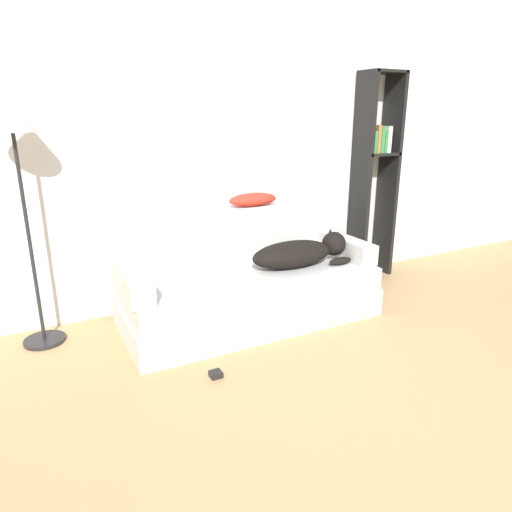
{
  "coord_description": "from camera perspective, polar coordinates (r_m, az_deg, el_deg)",
  "views": [
    {
      "loc": [
        -1.68,
        -0.7,
        1.51
      ],
      "look_at": [
        -0.24,
        2.06,
        0.53
      ],
      "focal_mm": 32.0,
      "sensor_mm": 36.0,
      "label": 1
    }
  ],
  "objects": [
    {
      "name": "power_adapter",
      "position": [
        2.83,
        -5.05,
        -14.5
      ],
      "size": [
        0.07,
        0.07,
        0.03
      ],
      "color": "black",
      "rests_on": "ground_plane"
    },
    {
      "name": "dog",
      "position": [
        3.52,
        5.55,
        0.45
      ],
      "size": [
        0.82,
        0.31,
        0.25
      ],
      "color": "black",
      "rests_on": "couch"
    },
    {
      "name": "bookshelf",
      "position": [
        4.42,
        14.72,
        10.77
      ],
      "size": [
        0.37,
        0.26,
        1.87
      ],
      "color": "black",
      "rests_on": "ground_plane"
    },
    {
      "name": "throw_pillow",
      "position": [
        3.63,
        -0.38,
        7.07
      ],
      "size": [
        0.41,
        0.17,
        0.1
      ],
      "color": "red",
      "rests_on": "couch_backrest"
    },
    {
      "name": "couch_arm_left",
      "position": [
        3.1,
        -15.26,
        -3.02
      ],
      "size": [
        0.15,
        0.64,
        0.16
      ],
      "color": "silver",
      "rests_on": "couch"
    },
    {
      "name": "couch_arm_right",
      "position": [
        3.82,
        11.04,
        1.14
      ],
      "size": [
        0.15,
        0.64,
        0.16
      ],
      "color": "silver",
      "rests_on": "couch"
    },
    {
      "name": "couch",
      "position": [
        3.47,
        -0.73,
        -5.03
      ],
      "size": [
        1.89,
        0.83,
        0.38
      ],
      "color": "silver",
      "rests_on": "ground_plane"
    },
    {
      "name": "couch_backrest",
      "position": [
        3.63,
        -3.18,
        2.76
      ],
      "size": [
        1.85,
        0.15,
        0.42
      ],
      "color": "silver",
      "rests_on": "couch"
    },
    {
      "name": "laptop",
      "position": [
        3.23,
        -3.97,
        -2.92
      ],
      "size": [
        0.38,
        0.26,
        0.02
      ],
      "rotation": [
        0.0,
        0.0,
        0.11
      ],
      "color": "#B7B7BC",
      "rests_on": "couch"
    },
    {
      "name": "floor_lamp",
      "position": [
        3.19,
        -27.96,
        12.37
      ],
      "size": [
        0.28,
        0.28,
        1.61
      ],
      "color": "#232326",
      "rests_on": "ground_plane"
    },
    {
      "name": "wall_back",
      "position": [
        3.84,
        -1.52,
        15.0
      ],
      "size": [
        7.44,
        0.06,
        2.7
      ],
      "color": "silver",
      "rests_on": "ground_plane"
    }
  ]
}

